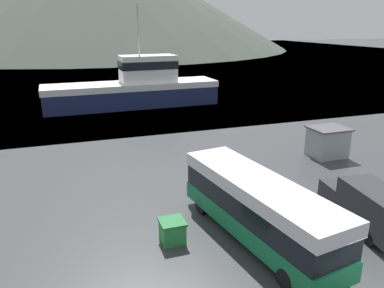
% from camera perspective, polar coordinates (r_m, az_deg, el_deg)
% --- Properties ---
extents(water_surface, '(240.00, 240.00, 0.00)m').
position_cam_1_polar(water_surface, '(153.98, -15.50, 13.57)').
color(water_surface, slate).
rests_on(water_surface, ground).
extents(tour_bus, '(4.01, 10.34, 3.13)m').
position_cam_1_polar(tour_bus, '(18.48, 9.94, -9.31)').
color(tour_bus, '#146B3D').
rests_on(tour_bus, ground).
extents(delivery_van, '(2.75, 6.10, 2.34)m').
position_cam_1_polar(delivery_van, '(21.40, 25.38, -8.51)').
color(delivery_van, '#2D2D33').
rests_on(delivery_van, ground).
extents(fishing_boat, '(21.79, 5.55, 12.39)m').
position_cam_1_polar(fishing_boat, '(48.32, -8.63, 8.50)').
color(fishing_boat, '#19234C').
rests_on(fishing_boat, water_surface).
extents(storage_bin, '(1.20, 1.20, 1.12)m').
position_cam_1_polar(storage_bin, '(18.59, -3.02, -13.08)').
color(storage_bin, '#287F3D').
rests_on(storage_bin, ground).
extents(dock_kiosk, '(2.88, 2.42, 2.35)m').
position_cam_1_polar(dock_kiosk, '(31.48, 19.94, 0.32)').
color(dock_kiosk, '#93999E').
rests_on(dock_kiosk, ground).
extents(small_boat, '(5.35, 7.59, 0.90)m').
position_cam_1_polar(small_boat, '(55.48, -12.26, 7.49)').
color(small_boat, maroon).
rests_on(small_boat, water_surface).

